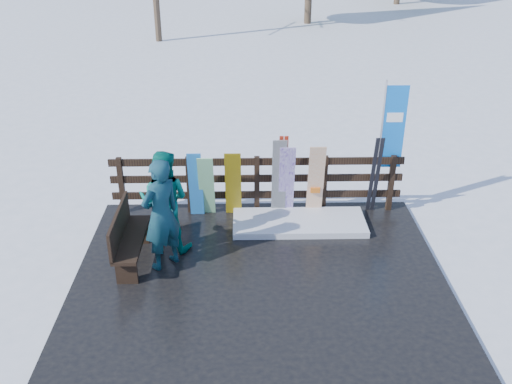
{
  "coord_description": "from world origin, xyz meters",
  "views": [
    {
      "loc": [
        -0.22,
        -7.64,
        5.51
      ],
      "look_at": [
        -0.04,
        1.0,
        1.1
      ],
      "focal_mm": 40.0,
      "sensor_mm": 36.0,
      "label": 1
    }
  ],
  "objects_px": {
    "snowboard_4": "(279,178)",
    "snowboard_5": "(316,181)",
    "bench": "(127,236)",
    "rental_flag": "(390,132)",
    "snowboard_0": "(196,185)",
    "person_back": "(164,201)",
    "snowboard_2": "(233,184)",
    "snowboard_1": "(206,186)",
    "snowboard_3": "(287,181)",
    "person_front": "(161,215)"
  },
  "relations": [
    {
      "from": "snowboard_0",
      "to": "rental_flag",
      "type": "xyz_separation_m",
      "value": [
        3.64,
        0.27,
        0.92
      ]
    },
    {
      "from": "person_front",
      "to": "bench",
      "type": "bearing_deg",
      "value": -52.68
    },
    {
      "from": "snowboard_0",
      "to": "person_back",
      "type": "bearing_deg",
      "value": -112.4
    },
    {
      "from": "snowboard_4",
      "to": "snowboard_5",
      "type": "bearing_deg",
      "value": 0.0
    },
    {
      "from": "snowboard_0",
      "to": "snowboard_2",
      "type": "relative_size",
      "value": 0.98
    },
    {
      "from": "snowboard_0",
      "to": "snowboard_1",
      "type": "relative_size",
      "value": 1.04
    },
    {
      "from": "bench",
      "to": "snowboard_1",
      "type": "relative_size",
      "value": 1.13
    },
    {
      "from": "bench",
      "to": "snowboard_0",
      "type": "relative_size",
      "value": 1.08
    },
    {
      "from": "snowboard_0",
      "to": "snowboard_1",
      "type": "distance_m",
      "value": 0.21
    },
    {
      "from": "rental_flag",
      "to": "person_back",
      "type": "bearing_deg",
      "value": -161.8
    },
    {
      "from": "bench",
      "to": "person_back",
      "type": "distance_m",
      "value": 0.85
    },
    {
      "from": "bench",
      "to": "snowboard_2",
      "type": "bearing_deg",
      "value": 41.6
    },
    {
      "from": "snowboard_3",
      "to": "snowboard_5",
      "type": "distance_m",
      "value": 0.55
    },
    {
      "from": "snowboard_3",
      "to": "person_back",
      "type": "distance_m",
      "value": 2.41
    },
    {
      "from": "snowboard_1",
      "to": "snowboard_5",
      "type": "height_order",
      "value": "snowboard_5"
    },
    {
      "from": "snowboard_1",
      "to": "snowboard_5",
      "type": "bearing_deg",
      "value": 0.0
    },
    {
      "from": "snowboard_5",
      "to": "person_back",
      "type": "bearing_deg",
      "value": -158.35
    },
    {
      "from": "snowboard_2",
      "to": "snowboard_3",
      "type": "height_order",
      "value": "snowboard_3"
    },
    {
      "from": "rental_flag",
      "to": "snowboard_5",
      "type": "bearing_deg",
      "value": -168.94
    },
    {
      "from": "snowboard_0",
      "to": "snowboard_4",
      "type": "distance_m",
      "value": 1.57
    },
    {
      "from": "bench",
      "to": "person_back",
      "type": "bearing_deg",
      "value": 38.45
    },
    {
      "from": "snowboard_0",
      "to": "snowboard_3",
      "type": "height_order",
      "value": "snowboard_3"
    },
    {
      "from": "snowboard_2",
      "to": "snowboard_4",
      "type": "relative_size",
      "value": 0.86
    },
    {
      "from": "bench",
      "to": "rental_flag",
      "type": "relative_size",
      "value": 0.58
    },
    {
      "from": "snowboard_3",
      "to": "snowboard_4",
      "type": "distance_m",
      "value": 0.16
    },
    {
      "from": "bench",
      "to": "snowboard_1",
      "type": "height_order",
      "value": "snowboard_1"
    },
    {
      "from": "snowboard_1",
      "to": "snowboard_3",
      "type": "relative_size",
      "value": 0.89
    },
    {
      "from": "bench",
      "to": "snowboard_2",
      "type": "relative_size",
      "value": 1.07
    },
    {
      "from": "snowboard_3",
      "to": "rental_flag",
      "type": "distance_m",
      "value": 2.13
    },
    {
      "from": "snowboard_2",
      "to": "person_front",
      "type": "bearing_deg",
      "value": -124.6
    },
    {
      "from": "bench",
      "to": "snowboard_4",
      "type": "height_order",
      "value": "snowboard_4"
    },
    {
      "from": "person_back",
      "to": "snowboard_4",
      "type": "bearing_deg",
      "value": -140.29
    },
    {
      "from": "snowboard_4",
      "to": "snowboard_5",
      "type": "distance_m",
      "value": 0.7
    },
    {
      "from": "rental_flag",
      "to": "snowboard_4",
      "type": "bearing_deg",
      "value": -172.58
    },
    {
      "from": "snowboard_4",
      "to": "snowboard_5",
      "type": "xyz_separation_m",
      "value": [
        0.69,
        0.0,
        -0.07
      ]
    },
    {
      "from": "bench",
      "to": "rental_flag",
      "type": "bearing_deg",
      "value": 21.17
    },
    {
      "from": "rental_flag",
      "to": "snowboard_2",
      "type": "bearing_deg",
      "value": -174.75
    },
    {
      "from": "bench",
      "to": "snowboard_2",
      "type": "distance_m",
      "value": 2.32
    },
    {
      "from": "snowboard_2",
      "to": "snowboard_4",
      "type": "height_order",
      "value": "snowboard_4"
    },
    {
      "from": "snowboard_1",
      "to": "snowboard_4",
      "type": "distance_m",
      "value": 1.38
    },
    {
      "from": "person_front",
      "to": "snowboard_0",
      "type": "bearing_deg",
      "value": -148.75
    },
    {
      "from": "snowboard_1",
      "to": "rental_flag",
      "type": "xyz_separation_m",
      "value": [
        3.44,
        0.27,
        0.96
      ]
    },
    {
      "from": "person_back",
      "to": "rental_flag",
      "type": "bearing_deg",
      "value": -150.18
    },
    {
      "from": "snowboard_0",
      "to": "snowboard_4",
      "type": "height_order",
      "value": "snowboard_4"
    },
    {
      "from": "snowboard_3",
      "to": "person_back",
      "type": "bearing_deg",
      "value": -153.52
    },
    {
      "from": "snowboard_0",
      "to": "snowboard_5",
      "type": "height_order",
      "value": "snowboard_5"
    },
    {
      "from": "bench",
      "to": "snowboard_3",
      "type": "bearing_deg",
      "value": 29.31
    },
    {
      "from": "snowboard_1",
      "to": "snowboard_2",
      "type": "xyz_separation_m",
      "value": [
        0.5,
        0.0,
        0.04
      ]
    },
    {
      "from": "bench",
      "to": "snowboard_0",
      "type": "height_order",
      "value": "snowboard_0"
    },
    {
      "from": "snowboard_1",
      "to": "person_front",
      "type": "bearing_deg",
      "value": -110.86
    }
  ]
}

